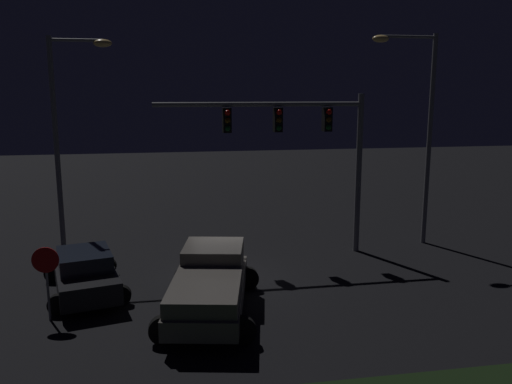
% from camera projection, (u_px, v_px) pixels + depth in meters
% --- Properties ---
extents(ground_plane, '(80.00, 80.00, 0.00)m').
position_uv_depth(ground_plane, '(229.00, 279.00, 18.63)').
color(ground_plane, black).
extents(pickup_truck, '(3.57, 5.68, 1.80)m').
position_uv_depth(pickup_truck, '(210.00, 280.00, 15.76)').
color(pickup_truck, '#514C47').
rests_on(pickup_truck, ground_plane).
extents(car_sedan, '(3.13, 4.70, 1.51)m').
position_uv_depth(car_sedan, '(85.00, 272.00, 17.23)').
color(car_sedan, black).
rests_on(car_sedan, ground_plane).
extents(traffic_signal_gantry, '(8.32, 0.56, 6.50)m').
position_uv_depth(traffic_signal_gantry, '(301.00, 135.00, 20.65)').
color(traffic_signal_gantry, slate).
rests_on(traffic_signal_gantry, ground_plane).
extents(street_lamp_left, '(2.39, 0.44, 8.64)m').
position_uv_depth(street_lamp_left, '(67.00, 123.00, 20.20)').
color(street_lamp_left, slate).
rests_on(street_lamp_left, ground_plane).
extents(street_lamp_right, '(2.85, 0.44, 8.93)m').
position_uv_depth(street_lamp_right, '(419.00, 116.00, 22.02)').
color(street_lamp_right, slate).
rests_on(street_lamp_right, ground_plane).
extents(stop_sign, '(0.76, 0.08, 2.23)m').
position_uv_depth(stop_sign, '(46.00, 270.00, 15.02)').
color(stop_sign, slate).
rests_on(stop_sign, ground_plane).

